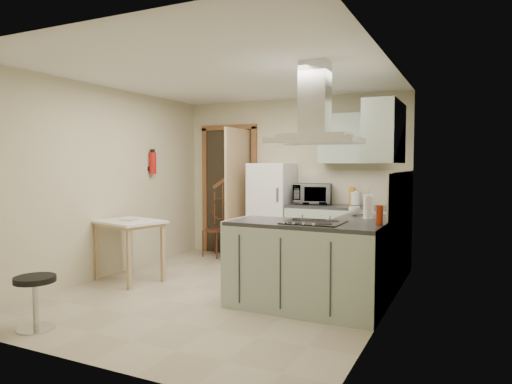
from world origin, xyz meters
The scene contains 28 objects.
floor centered at (0.00, 0.00, 0.00)m, with size 4.20×4.20×0.00m, color tan.
ceiling centered at (0.00, 0.00, 2.50)m, with size 4.20×4.20×0.00m, color silver.
back_wall centered at (0.00, 2.10, 1.25)m, with size 3.60×3.60×0.00m, color #C3BB97.
left_wall centered at (-1.80, 0.00, 1.25)m, with size 4.20×4.20×0.00m, color #C3BB97.
right_wall centered at (1.80, 0.00, 1.25)m, with size 4.20×4.20×0.00m, color #C3BB97.
doorway centered at (-1.10, 2.07, 1.05)m, with size 1.10×0.12×2.10m, color brown.
fridge centered at (-0.20, 1.80, 0.75)m, with size 0.60×0.60×1.50m, color white.
counter_back centered at (0.66, 1.80, 0.45)m, with size 1.08×0.60×0.90m, color #9EB2A0.
counter_right centered at (1.50, 1.12, 0.45)m, with size 0.60×1.95×0.90m, color #9EB2A0.
splashback centered at (0.96, 2.09, 1.15)m, with size 1.68×0.02×0.50m, color beige.
wall_cabinet_back centered at (0.95, 1.93, 1.85)m, with size 0.85×0.35×0.70m, color #9EB2A0.
wall_cabinet_right centered at (1.62, 0.85, 1.85)m, with size 0.35×0.90×0.70m, color #9EB2A0.
peninsula centered at (1.02, -0.18, 0.45)m, with size 1.55×0.65×0.90m, color #9EB2A0.
hob centered at (1.12, -0.18, 0.91)m, with size 0.58×0.50×0.01m, color black.
extractor_hood centered at (1.12, -0.18, 1.72)m, with size 0.90×0.55×0.10m, color silver.
sink centered at (1.50, 0.95, 0.91)m, with size 0.45×0.40×0.01m, color silver.
fire_extinguisher centered at (-1.74, 0.90, 1.50)m, with size 0.10×0.10×0.32m, color #B2140F.
drop_leaf_table centered at (-1.37, -0.06, 0.39)m, with size 0.83×0.62×0.78m, color tan.
bentwood_chair centered at (-1.17, 1.75, 0.43)m, with size 0.38×0.38×0.85m, color #52201B.
stool centered at (-0.97, -1.76, 0.24)m, with size 0.36×0.36×0.49m, color black.
microwave centered at (0.42, 1.86, 1.05)m, with size 0.54×0.36×0.30m, color black.
kettle centered at (1.08, 1.80, 1.01)m, with size 0.15×0.15×0.22m, color silver.
cereal_box centered at (0.97, 2.00, 1.03)m, with size 0.07×0.17×0.26m, color orange.
soap_bottle centered at (1.65, 1.45, 1.00)m, with size 0.09×0.09×0.19m, color silver.
paper_towel centered at (1.55, 0.37, 1.03)m, with size 0.11×0.11×0.27m, color white.
cup centered at (1.35, 0.62, 0.95)m, with size 0.13×0.13×0.11m, color silver.
red_bottle centered at (1.75, -0.06, 1.00)m, with size 0.07×0.07×0.19m, color #A62D0E.
book centered at (-1.50, -0.02, 0.83)m, with size 0.17×0.23×0.10m, color #9B334A.
Camera 1 is at (2.58, -4.53, 1.49)m, focal length 32.00 mm.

